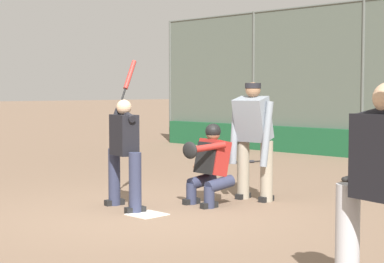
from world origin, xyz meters
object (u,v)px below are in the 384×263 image
Objects in this scene: batter_at_plate at (124,150)px; umpire_home at (253,137)px; fielding_glove_on_dirt at (351,179)px; spare_bat_by_padding at (247,162)px; catcher_behind_plate at (209,163)px.

batter_at_plate is 1.19× the size of umpire_home.
fielding_glove_on_dirt is (-0.03, -2.70, -0.89)m from umpire_home.
umpire_home is 2.19× the size of spare_bat_by_padding.
catcher_behind_plate is at bearing 57.58° from spare_bat_by_padding.
catcher_behind_plate is 3.48m from fielding_glove_on_dirt.
batter_at_plate is 1.79× the size of catcher_behind_plate.
catcher_behind_plate reaches higher than fielding_glove_on_dirt.
fielding_glove_on_dirt reaches higher than spare_bat_by_padding.
fielding_glove_on_dirt is at bearing 96.45° from spare_bat_by_padding.
batter_at_plate is 6.33× the size of fielding_glove_on_dirt.
batter_at_plate is 1.97m from umpire_home.
umpire_home reaches higher than fielding_glove_on_dirt.
batter_at_plate reaches higher than umpire_home.
catcher_behind_plate is 3.55× the size of fielding_glove_on_dirt.
fielding_glove_on_dirt is (-3.26, 0.98, 0.03)m from spare_bat_by_padding.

